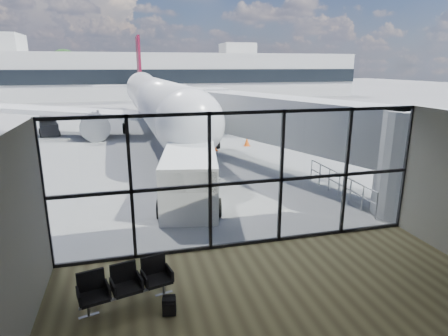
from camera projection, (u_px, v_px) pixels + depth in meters
name	position (u px, v px, depth m)	size (l,w,h in m)	color
ground	(154.00, 111.00, 49.95)	(220.00, 220.00, 0.00)	slate
lounge_shell	(321.00, 231.00, 7.42)	(12.02, 8.01, 4.51)	brown
glass_curtain_wall	(246.00, 181.00, 12.01)	(12.10, 0.12, 4.50)	white
jet_bridge	(294.00, 126.00, 19.66)	(8.00, 16.50, 4.33)	gray
apron_railing	(339.00, 182.00, 17.03)	(0.06, 5.46, 1.11)	gray
far_terminal	(141.00, 75.00, 69.20)	(80.00, 12.20, 11.00)	#A6A6A2
tree_4	(32.00, 69.00, 73.35)	(5.61, 5.61, 8.07)	#382619
tree_5	(65.00, 65.00, 74.64)	(6.27, 6.27, 9.03)	#382619
seating_row	(125.00, 282.00, 9.40)	(2.32, 1.16, 1.03)	gray
backpack	(169.00, 306.00, 8.99)	(0.35, 0.34, 0.48)	black
airliner	(154.00, 99.00, 34.07)	(31.82, 36.84, 9.49)	silver
service_van	(190.00, 179.00, 16.00)	(3.25, 5.48, 2.24)	white
belt_loader	(49.00, 128.00, 32.48)	(2.19, 4.14, 1.82)	black
traffic_cone_b	(214.00, 146.00, 26.45)	(0.44, 0.44, 0.63)	#EF520C
traffic_cone_c	(247.00, 142.00, 28.04)	(0.46, 0.46, 0.65)	#FF5A0D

